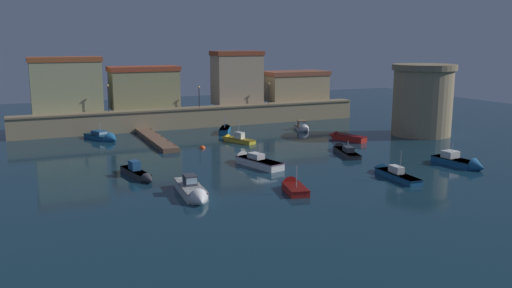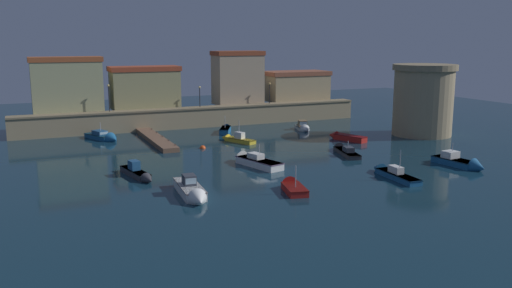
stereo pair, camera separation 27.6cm
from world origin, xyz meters
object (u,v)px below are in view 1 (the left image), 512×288
at_px(fortress_tower, 422,99).
at_px(moored_boat_11, 235,139).
at_px(moored_boat_7, 139,173).
at_px(moored_boat_10, 193,191).
at_px(mooring_buoy_0, 202,148).
at_px(quay_lamp_2, 269,90).
at_px(moored_boat_6, 392,173).
at_px(moored_boat_2, 344,150).
at_px(quay_lamp_0, 108,94).
at_px(moored_boat_8, 462,162).
at_px(moored_boat_1, 104,137).
at_px(quay_lamp_1, 199,93).
at_px(moored_boat_9, 225,129).
at_px(moored_boat_3, 303,127).
at_px(moored_boat_5, 293,187).
at_px(moored_boat_0, 345,137).
at_px(moored_boat_4, 253,161).

xyz_separation_m(fortress_tower, moored_boat_11, (-25.73, 5.66, -4.59)).
relative_size(moored_boat_7, moored_boat_10, 0.93).
bearing_deg(mooring_buoy_0, quay_lamp_2, 44.03).
distance_m(moored_boat_6, mooring_buoy_0, 24.13).
bearing_deg(fortress_tower, moored_boat_2, -159.72).
bearing_deg(moored_boat_11, quay_lamp_0, 22.40).
xyz_separation_m(quay_lamp_0, moored_boat_7, (-1.50, -27.04, -5.18)).
xyz_separation_m(fortress_tower, moored_boat_8, (-9.17, -17.04, -4.52)).
height_order(fortress_tower, moored_boat_10, fortress_tower).
xyz_separation_m(moored_boat_1, mooring_buoy_0, (10.17, -10.72, -0.38)).
height_order(fortress_tower, quay_lamp_1, fortress_tower).
distance_m(quay_lamp_0, moored_boat_8, 47.58).
distance_m(quay_lamp_1, moored_boat_9, 7.95).
bearing_deg(moored_boat_3, mooring_buoy_0, -52.87).
height_order(quay_lamp_2, moored_boat_2, quay_lamp_2).
xyz_separation_m(quay_lamp_1, quay_lamp_2, (11.67, 0.00, 0.10)).
xyz_separation_m(quay_lamp_2, moored_boat_3, (1.32, -8.97, -4.90)).
xyz_separation_m(moored_boat_2, mooring_buoy_0, (-14.37, 9.34, -0.32)).
bearing_deg(moored_boat_1, moored_boat_5, -3.38).
height_order(quay_lamp_1, mooring_buoy_0, quay_lamp_1).
bearing_deg(moored_boat_7, moored_boat_6, 56.55).
bearing_deg(moored_boat_7, quay_lamp_0, 166.13).
height_order(moored_boat_3, moored_boat_11, moored_boat_11).
height_order(quay_lamp_2, moored_boat_1, quay_lamp_2).
bearing_deg(quay_lamp_0, mooring_buoy_0, -61.67).
xyz_separation_m(moored_boat_0, moored_boat_6, (-6.53, -18.31, -0.06)).
height_order(moored_boat_6, mooring_buoy_0, moored_boat_6).
bearing_deg(moored_boat_4, moored_boat_6, -149.38).
distance_m(fortress_tower, moored_boat_5, 34.90).
bearing_deg(moored_boat_1, moored_boat_0, 42.56).
bearing_deg(moored_boat_10, moored_boat_5, 83.49).
height_order(moored_boat_2, moored_boat_11, moored_boat_11).
relative_size(moored_boat_6, mooring_buoy_0, 9.63).
distance_m(moored_boat_4, moored_boat_10, 12.92).
distance_m(quay_lamp_1, moored_boat_6, 37.68).
bearing_deg(quay_lamp_2, quay_lamp_1, -180.00).
height_order(quay_lamp_1, moored_boat_1, quay_lamp_1).
relative_size(quay_lamp_0, moored_boat_7, 0.57).
height_order(moored_boat_7, moored_boat_10, moored_boat_10).
xyz_separation_m(fortress_tower, quay_lamp_1, (-26.23, 19.13, 0.23)).
distance_m(moored_boat_5, moored_boat_10, 8.87).
bearing_deg(mooring_buoy_0, moored_boat_7, -132.34).
xyz_separation_m(moored_boat_4, mooring_buoy_0, (-2.17, 10.58, -0.46)).
distance_m(moored_boat_1, moored_boat_10, 30.27).
xyz_separation_m(quay_lamp_2, moored_boat_0, (2.59, -18.24, -4.88)).
height_order(quay_lamp_0, moored_boat_4, quay_lamp_0).
height_order(moored_boat_5, moored_boat_7, moored_boat_5).
relative_size(moored_boat_5, moored_boat_6, 0.64).
height_order(quay_lamp_0, quay_lamp_1, quay_lamp_0).
bearing_deg(moored_boat_8, fortress_tower, 145.06).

